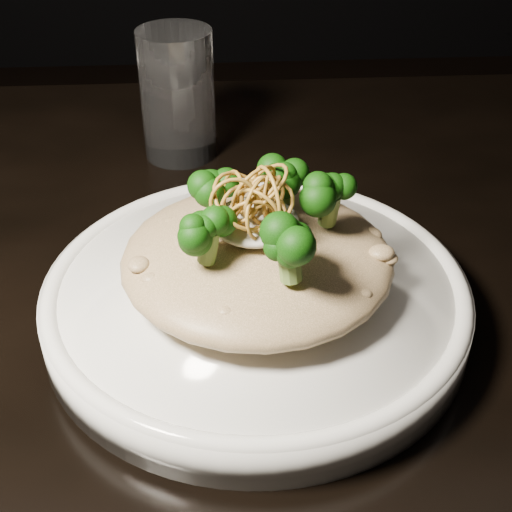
# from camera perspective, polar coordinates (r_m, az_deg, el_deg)

# --- Properties ---
(table) EXTENTS (1.10, 0.80, 0.75)m
(table) POSITION_cam_1_polar(r_m,az_deg,el_deg) (0.62, -0.88, -7.22)
(table) COLOR black
(table) RESTS_ON ground
(plate) EXTENTS (0.30, 0.30, 0.03)m
(plate) POSITION_cam_1_polar(r_m,az_deg,el_deg) (0.52, 0.00, -3.56)
(plate) COLOR silver
(plate) RESTS_ON table
(risotto) EXTENTS (0.19, 0.19, 0.04)m
(risotto) POSITION_cam_1_polar(r_m,az_deg,el_deg) (0.50, 0.08, -0.16)
(risotto) COLOR brown
(risotto) RESTS_ON plate
(broccoli) EXTENTS (0.15, 0.15, 0.06)m
(broccoli) POSITION_cam_1_polar(r_m,az_deg,el_deg) (0.47, 0.62, 4.43)
(broccoli) COLOR black
(broccoli) RESTS_ON risotto
(cheese) EXTENTS (0.06, 0.06, 0.02)m
(cheese) POSITION_cam_1_polar(r_m,az_deg,el_deg) (0.48, -0.08, 2.78)
(cheese) COLOR silver
(cheese) RESTS_ON risotto
(shallots) EXTENTS (0.06, 0.06, 0.04)m
(shallots) POSITION_cam_1_polar(r_m,az_deg,el_deg) (0.46, -0.43, 5.28)
(shallots) COLOR brown
(shallots) RESTS_ON cheese
(drinking_glass) EXTENTS (0.09, 0.09, 0.13)m
(drinking_glass) POSITION_cam_1_polar(r_m,az_deg,el_deg) (0.72, -6.29, 12.68)
(drinking_glass) COLOR silver
(drinking_glass) RESTS_ON table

